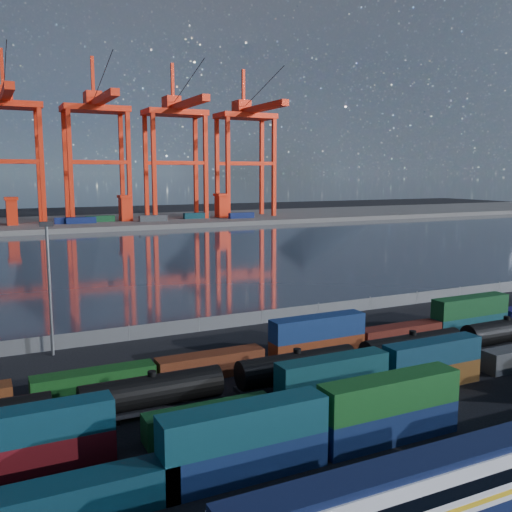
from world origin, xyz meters
name	(u,v)px	position (x,y,z in m)	size (l,w,h in m)	color
ground	(380,385)	(0.00, 0.00, 0.00)	(700.00, 700.00, 0.00)	black
harbor_water	(134,257)	(0.00, 105.00, 0.01)	(700.00, 700.00, 0.00)	#2B323F
far_quay	(74,223)	(0.00, 210.00, 1.00)	(700.00, 70.00, 2.00)	#514F4C
distant_mountains	(12,97)	(63.02, 1600.00, 220.29)	(2470.00, 1100.00, 520.00)	#1E2630
container_row_south	(423,404)	(-3.73, -10.45, 2.51)	(141.10, 2.62, 5.59)	#3D4042
container_row_mid	(322,392)	(-9.02, -2.60, 1.79)	(141.06, 2.35, 5.00)	#3C3E41
container_row_north	(385,333)	(8.97, 10.45, 1.94)	(127.87, 2.49, 5.30)	#101F51
tanker_string	(297,368)	(-8.27, 3.34, 2.12)	(137.75, 2.95, 4.23)	black
waterfront_fence	(262,317)	(0.00, 28.00, 1.00)	(160.12, 0.12, 2.20)	#595B5E
yard_light_mast	(49,281)	(-30.00, 26.00, 9.30)	(1.60, 0.40, 16.60)	slate
gantry_cranes	(52,121)	(-7.50, 203.11, 43.60)	(202.36, 52.53, 71.13)	red
quay_containers	(51,221)	(-11.00, 195.46, 3.30)	(172.58, 10.99, 2.60)	navy
straddle_carriers	(71,209)	(-2.50, 200.00, 7.82)	(140.00, 7.00, 11.10)	red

